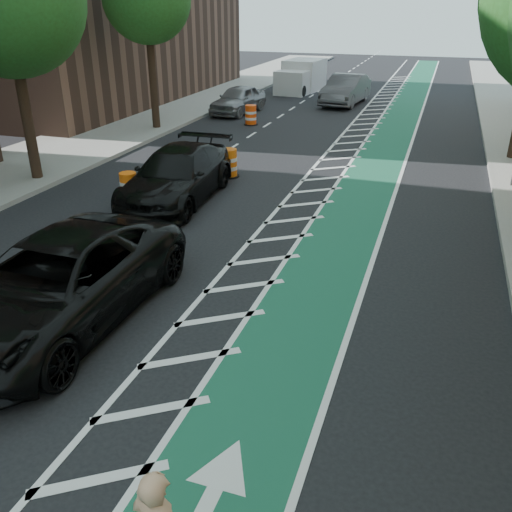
% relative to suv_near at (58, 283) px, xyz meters
% --- Properties ---
extents(ground, '(120.00, 120.00, 0.00)m').
position_rel_suv_near_xyz_m(ground, '(1.38, -0.35, -0.84)').
color(ground, black).
rests_on(ground, ground).
extents(bike_lane, '(2.00, 90.00, 0.01)m').
position_rel_suv_near_xyz_m(bike_lane, '(4.38, 9.65, -0.83)').
color(bike_lane, '#1A5B44').
rests_on(bike_lane, ground).
extents(buffer_strip, '(1.40, 90.00, 0.01)m').
position_rel_suv_near_xyz_m(buffer_strip, '(2.88, 9.65, -0.83)').
color(buffer_strip, silver).
rests_on(buffer_strip, ground).
extents(sidewalk_left, '(5.00, 90.00, 0.15)m').
position_rel_suv_near_xyz_m(sidewalk_left, '(-8.12, 9.65, -0.76)').
color(sidewalk_left, gray).
rests_on(sidewalk_left, ground).
extents(curb_right, '(0.12, 90.00, 0.16)m').
position_rel_suv_near_xyz_m(curb_right, '(8.43, 9.65, -0.76)').
color(curb_right, gray).
rests_on(curb_right, ground).
extents(curb_left, '(0.12, 90.00, 0.16)m').
position_rel_suv_near_xyz_m(curb_left, '(-5.67, 9.65, -0.76)').
color(curb_left, gray).
rests_on(curb_left, ground).
extents(suv_near, '(2.86, 6.07, 1.68)m').
position_rel_suv_near_xyz_m(suv_near, '(0.00, 0.00, 0.00)').
color(suv_near, black).
rests_on(suv_near, ground).
extents(suv_far, '(2.54, 5.62, 1.60)m').
position_rel_suv_near_xyz_m(suv_far, '(-1.02, 7.15, -0.04)').
color(suv_far, black).
rests_on(suv_far, ground).
extents(car_silver, '(2.22, 4.51, 1.48)m').
position_rel_suv_near_xyz_m(car_silver, '(-4.30, 21.36, -0.10)').
color(car_silver, gray).
rests_on(car_silver, ground).
extents(car_grey, '(2.34, 5.34, 1.71)m').
position_rel_suv_near_xyz_m(car_grey, '(0.80, 26.10, 0.01)').
color(car_grey, '#4F4E53').
rests_on(car_grey, ground).
extents(box_truck, '(2.60, 5.03, 2.02)m').
position_rel_suv_near_xyz_m(box_truck, '(-3.02, 30.27, 0.09)').
color(box_truck, silver).
rests_on(box_truck, ground).
extents(barrel_a, '(0.67, 0.67, 0.91)m').
position_rel_suv_near_xyz_m(barrel_a, '(-2.42, 6.59, -0.41)').
color(barrel_a, '#FF640D').
rests_on(barrel_a, ground).
extents(barrel_b, '(0.73, 0.73, 0.99)m').
position_rel_suv_near_xyz_m(barrel_b, '(-0.42, 10.00, -0.37)').
color(barrel_b, orange).
rests_on(barrel_b, ground).
extents(barrel_c, '(0.71, 0.71, 0.96)m').
position_rel_suv_near_xyz_m(barrel_c, '(-2.62, 18.65, -0.38)').
color(barrel_c, '#FF490D').
rests_on(barrel_c, ground).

